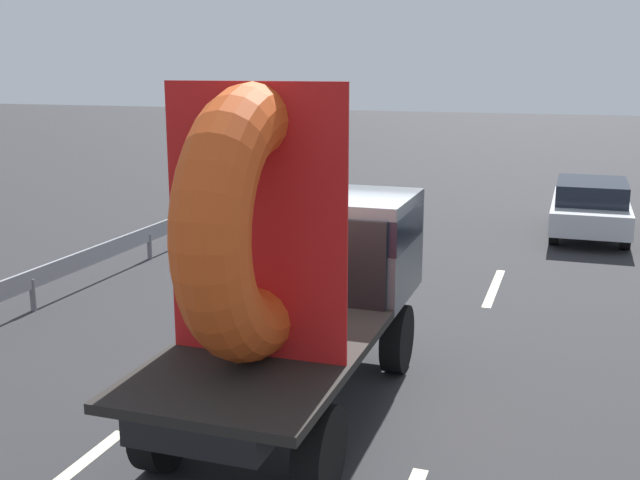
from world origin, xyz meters
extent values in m
plane|color=#28282B|center=(0.00, 0.00, 0.00)|extent=(120.00, 120.00, 0.00)
cylinder|color=black|center=(-0.81, 0.91, 0.46)|extent=(0.28, 0.92, 0.92)
cylinder|color=black|center=(0.89, 0.91, 0.46)|extent=(0.28, 0.92, 0.92)
cylinder|color=black|center=(-0.81, -2.37, 0.46)|extent=(0.28, 0.92, 0.92)
cylinder|color=black|center=(0.89, -2.37, 0.46)|extent=(0.28, 0.92, 0.92)
cube|color=black|center=(0.04, -0.82, 0.90)|extent=(1.30, 5.17, 0.25)
cube|color=#4C5156|center=(0.04, 0.91, 1.70)|extent=(2.00, 1.71, 1.35)
cube|color=black|center=(0.04, 0.86, 2.00)|extent=(2.02, 1.62, 0.44)
cube|color=black|center=(0.04, -1.68, 1.08)|extent=(2.00, 3.46, 0.10)
cube|color=black|center=(0.04, 0.00, 1.68)|extent=(1.80, 0.08, 1.10)
torus|color=#D84C19|center=(0.04, -1.83, 2.51)|extent=(0.73, 2.77, 2.77)
cube|color=red|center=(0.04, -1.83, 2.51)|extent=(1.90, 0.03, 2.77)
cylinder|color=black|center=(2.64, 12.06, 0.31)|extent=(0.22, 0.63, 0.63)
cylinder|color=black|center=(4.18, 12.06, 0.31)|extent=(0.22, 0.63, 0.63)
cylinder|color=black|center=(2.64, 9.42, 0.31)|extent=(0.22, 0.63, 0.63)
cylinder|color=black|center=(4.18, 9.42, 0.31)|extent=(0.22, 0.63, 0.63)
cube|color=silver|center=(3.41, 10.74, 0.58)|extent=(1.77, 4.13, 0.54)
cube|color=black|center=(3.41, 10.64, 1.10)|extent=(1.59, 2.31, 0.49)
cube|color=gray|center=(-5.50, 7.12, 0.55)|extent=(0.06, 15.01, 0.32)
cylinder|color=slate|center=(-5.50, 1.50, 0.28)|extent=(0.10, 0.10, 0.55)
cylinder|color=slate|center=(-5.50, 5.25, 0.28)|extent=(0.10, 0.10, 0.55)
cylinder|color=slate|center=(-5.50, 9.00, 0.28)|extent=(0.10, 0.10, 0.55)
cylinder|color=slate|center=(-5.50, 12.75, 0.28)|extent=(0.10, 0.10, 0.55)
cube|color=beige|center=(-1.65, -2.92, 0.00)|extent=(0.16, 2.16, 0.01)
cube|color=beige|center=(-1.65, 5.09, 0.00)|extent=(0.16, 2.25, 0.01)
cube|color=beige|center=(1.72, 5.37, 0.00)|extent=(0.16, 2.59, 0.01)
camera|label=1|loc=(3.01, -8.70, 4.04)|focal=43.17mm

